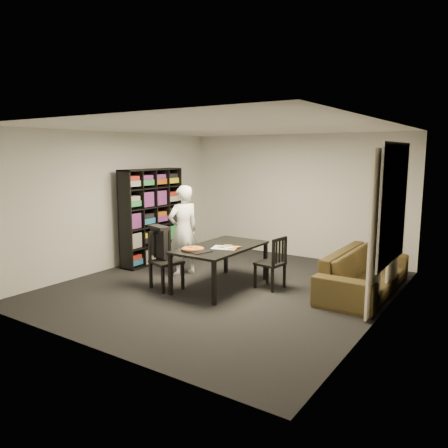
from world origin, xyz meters
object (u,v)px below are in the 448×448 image
Objects in this scene: sofa at (364,272)px; baking_tray at (197,251)px; person at (183,231)px; bookshelf at (152,216)px; chair_left at (163,256)px; dining_table at (221,250)px; chair_right at (274,259)px; pepperoni_pizza at (193,249)px.

baking_tray is at bearing 125.42° from sofa.
person is 4.10× the size of baking_tray.
bookshelf is at bearing -86.87° from person.
sofa is (2.84, 1.58, -0.21)m from chair_left.
chair_left reaches higher than baking_tray.
person is at bearing 165.79° from dining_table.
person is at bearing -18.40° from bookshelf.
chair_left is (-0.77, -0.55, -0.09)m from dining_table.
chair_right is at bearing 116.37° from person.
bookshelf is 5.43× the size of pepperoni_pizza.
baking_tray is at bearing -7.30° from pepperoni_pizza.
dining_table is at bearing 97.33° from person.
chair_right is at bearing 42.77° from pepperoni_pizza.
bookshelf is 1.16× the size of person.
pepperoni_pizza is at bearing -30.43° from bookshelf.
chair_right is at bearing -4.33° from bookshelf.
bookshelf reaches higher than pepperoni_pizza.
person reaches higher than chair_left.
chair_right is 1.81m from person.
chair_left is at bearing -144.67° from dining_table.
person is at bearing 139.23° from baking_tray.
pepperoni_pizza is at bearing -110.69° from dining_table.
chair_right is (0.79, 0.40, -0.14)m from dining_table.
pepperoni_pizza is at bearing 124.21° from sofa.
bookshelf is 0.84× the size of sofa.
sofa is at bearing 35.42° from baking_tray.
chair_left is at bearing -175.58° from pepperoni_pizza.
dining_table is 1.01× the size of person.
person reaches higher than dining_table.
chair_right is 2.48× the size of pepperoni_pizza.
pepperoni_pizza is (-0.08, 0.01, 0.02)m from baking_tray.
chair_left is (1.33, -1.16, -0.41)m from bookshelf.
chair_right is 1.35m from pepperoni_pizza.
bookshelf reaches higher than sofa.
dining_table is 1.92× the size of chair_right.
pepperoni_pizza is at bearing -68.55° from chair_left.
chair_right is 1.44m from sofa.
pepperoni_pizza reaches higher than dining_table.
sofa is (1.28, 0.63, -0.16)m from chair_right.
chair_left is 1.82m from chair_right.
sofa is at bearing 123.84° from chair_right.
baking_tray is (0.66, 0.03, 0.16)m from chair_left.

